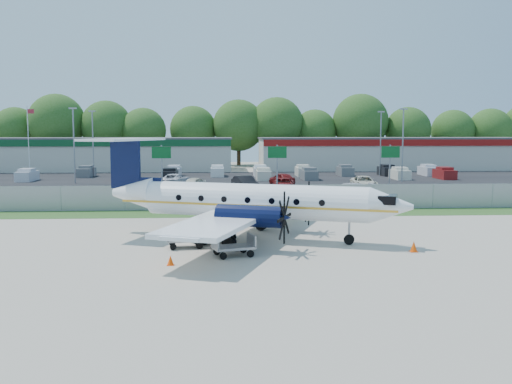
{
  "coord_description": "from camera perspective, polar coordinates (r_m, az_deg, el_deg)",
  "views": [
    {
      "loc": [
        -2.14,
        -31.45,
        6.33
      ],
      "look_at": [
        0.0,
        6.0,
        2.3
      ],
      "focal_mm": 40.0,
      "sensor_mm": 36.0,
      "label": 1
    }
  ],
  "objects": [
    {
      "name": "cone_nose",
      "position": [
        31.2,
        15.49,
        -5.29
      ],
      "size": [
        0.4,
        0.4,
        0.57
      ],
      "color": "#FF4E08",
      "rests_on": "ground"
    },
    {
      "name": "perimeter_fence",
      "position": [
        45.81,
        -0.57,
        -0.55
      ],
      "size": [
        120.0,
        0.06,
        1.99
      ],
      "color": "gray",
      "rests_on": "ground"
    },
    {
      "name": "building_west",
      "position": [
        96.03,
        -16.46,
        3.68
      ],
      "size": [
        46.4,
        12.4,
        5.24
      ],
      "color": "beige",
      "rests_on": "ground"
    },
    {
      "name": "light_pole_sw",
      "position": [
        81.44,
        -16.0,
        5.13
      ],
      "size": [
        0.9,
        0.35,
        9.09
      ],
      "color": "gray",
      "rests_on": "ground"
    },
    {
      "name": "sign_right",
      "position": [
        56.77,
        13.27,
        3.23
      ],
      "size": [
        1.8,
        0.26,
        5.0
      ],
      "color": "gray",
      "rests_on": "ground"
    },
    {
      "name": "road_car_east",
      "position": [
        55.66,
        23.49,
        -0.91
      ],
      "size": [
        4.88,
        2.98,
        1.32
      ],
      "primitive_type": "imported",
      "rotation": [
        0.0,
        0.0,
        1.84
      ],
      "color": "beige",
      "rests_on": "ground"
    },
    {
      "name": "parked_car_c",
      "position": [
        60.38,
        -1.11,
        0.11
      ],
      "size": [
        2.96,
        5.07,
        1.58
      ],
      "primitive_type": "imported",
      "rotation": [
        0.0,
        0.0,
        0.29
      ],
      "color": "black",
      "rests_on": "ground"
    },
    {
      "name": "baggage_cart_far",
      "position": [
        31.33,
        -7.06,
        -4.66
      ],
      "size": [
        2.15,
        1.47,
        1.05
      ],
      "color": "gray",
      "rests_on": "ground"
    },
    {
      "name": "building_east",
      "position": [
        97.65,
        13.51,
        3.79
      ],
      "size": [
        44.4,
        12.4,
        5.24
      ],
      "color": "beige",
      "rests_on": "ground"
    },
    {
      "name": "sign_mid",
      "position": [
        54.67,
        2.13,
        3.28
      ],
      "size": [
        1.8,
        0.26,
        5.0
      ],
      "color": "gray",
      "rests_on": "ground"
    },
    {
      "name": "cone_starboard_wing",
      "position": [
        41.16,
        4.82,
        -2.42
      ],
      "size": [
        0.34,
        0.34,
        0.48
      ],
      "color": "#FF4E08",
      "rests_on": "ground"
    },
    {
      "name": "aircraft",
      "position": [
        33.32,
        -0.76,
        -0.87
      ],
      "size": [
        19.07,
        18.56,
        5.87
      ],
      "color": "white",
      "rests_on": "ground"
    },
    {
      "name": "baggage_cart_near",
      "position": [
        29.01,
        -2.26,
        -5.47
      ],
      "size": [
        2.31,
        1.77,
        1.07
      ],
      "color": "gray",
      "rests_on": "ground"
    },
    {
      "name": "pushback_tug",
      "position": [
        32.87,
        -4.29,
        -3.88
      ],
      "size": [
        2.84,
        2.55,
        1.31
      ],
      "color": "white",
      "rests_on": "ground"
    },
    {
      "name": "road_car_mid",
      "position": [
        53.41,
        9.08,
        -0.75
      ],
      "size": [
        5.42,
        2.54,
        1.53
      ],
      "primitive_type": "imported",
      "rotation": [
        0.0,
        0.0,
        -1.49
      ],
      "color": "silver",
      "rests_on": "ground"
    },
    {
      "name": "far_parking_rows",
      "position": [
        76.74,
        -1.66,
        1.4
      ],
      "size": [
        56.0,
        10.0,
        1.6
      ],
      "primitive_type": null,
      "color": "gray",
      "rests_on": "ground"
    },
    {
      "name": "parked_car_d",
      "position": [
        60.68,
        2.78,
        0.14
      ],
      "size": [
        2.91,
        5.11,
        1.34
      ],
      "primitive_type": "imported",
      "rotation": [
        0.0,
        0.0,
        -0.15
      ],
      "color": "maroon",
      "rests_on": "ground"
    },
    {
      "name": "parked_car_b",
      "position": [
        61.25,
        -6.31,
        0.16
      ],
      "size": [
        3.12,
        4.41,
        1.39
      ],
      "primitive_type": "imported",
      "rotation": [
        0.0,
        0.0,
        -0.4
      ],
      "color": "beige",
      "rests_on": "ground"
    },
    {
      "name": "parked_car_f",
      "position": [
        66.2,
        -8.08,
        0.59
      ],
      "size": [
        3.6,
        5.64,
        1.45
      ],
      "primitive_type": "imported",
      "rotation": [
        0.0,
        0.0,
        2.9
      ],
      "color": "silver",
      "rests_on": "ground"
    },
    {
      "name": "cone_port_wing",
      "position": [
        27.45,
        -8.55,
        -6.79
      ],
      "size": [
        0.34,
        0.34,
        0.48
      ],
      "color": "#FF4E08",
      "rests_on": "ground"
    },
    {
      "name": "parking_lot",
      "position": [
        71.76,
        -1.55,
        1.08
      ],
      "size": [
        170.0,
        32.0,
        0.02
      ],
      "primitive_type": "cube",
      "color": "black",
      "rests_on": "ground"
    },
    {
      "name": "sign_left",
      "position": [
        54.74,
        -9.42,
        3.2
      ],
      "size": [
        1.8,
        0.26,
        5.0
      ],
      "color": "gray",
      "rests_on": "ground"
    },
    {
      "name": "road_car_west",
      "position": [
        52.46,
        -20.87,
        -1.2
      ],
      "size": [
        4.3,
        1.93,
        1.37
      ],
      "primitive_type": "imported",
      "rotation": [
        0.0,
        0.0,
        1.45
      ],
      "color": "silver",
      "rests_on": "ground"
    },
    {
      "name": "parked_car_g",
      "position": [
        67.25,
        2.6,
        0.73
      ],
      "size": [
        3.13,
        4.56,
        1.44
      ],
      "primitive_type": "imported",
      "rotation": [
        0.0,
        0.0,
        3.51
      ],
      "color": "maroon",
      "rests_on": "ground"
    },
    {
      "name": "access_road",
      "position": [
        50.89,
        -0.83,
        -1.0
      ],
      "size": [
        170.0,
        8.0,
        0.02
      ],
      "primitive_type": "cube",
      "color": "black",
      "rests_on": "ground"
    },
    {
      "name": "light_pole_se",
      "position": [
        82.49,
        12.35,
        5.23
      ],
      "size": [
        0.9,
        0.35,
        9.09
      ],
      "color": "gray",
      "rests_on": "ground"
    },
    {
      "name": "flagpole_east",
      "position": [
        91.12,
        -21.78,
        5.27
      ],
      "size": [
        1.06,
        0.12,
        10.0
      ],
      "color": "white",
      "rests_on": "ground"
    },
    {
      "name": "parked_car_e",
      "position": [
        62.95,
        10.72,
        0.25
      ],
      "size": [
        2.8,
        5.42,
        1.46
      ],
      "primitive_type": "imported",
      "rotation": [
        0.0,
        0.0,
        -0.07
      ],
      "color": "beige",
      "rests_on": "ground"
    },
    {
      "name": "parked_car_a",
      "position": [
        61.05,
        -11.39,
        0.06
      ],
      "size": [
        2.68,
        4.78,
        1.31
      ],
      "primitive_type": "imported",
      "rotation": [
        0.0,
        0.0,
        -0.2
      ],
      "color": "maroon",
      "rests_on": "ground"
    },
    {
      "name": "light_pole_nw",
      "position": [
        71.72,
        -17.76,
        4.97
      ],
      "size": [
        0.9,
        0.35,
        9.09
      ],
      "color": "gray",
      "rests_on": "ground"
    },
    {
      "name": "tree_line",
      "position": [
        105.66,
        -2.1,
        2.7
      ],
      "size": [
        112.0,
        6.0,
        14.0
      ],
      "primitive_type": null,
      "color": "#285118",
      "rests_on": "ground"
    },
    {
      "name": "grass_verge",
      "position": [
        43.96,
        -0.45,
        -2.14
      ],
      "size": [
        170.0,
        4.0,
        0.02
      ],
      "primitive_type": "cube",
      "color": "#2D561E",
      "rests_on": "ground"
    },
    {
      "name": "light_pole_ne",
      "position": [
        72.9,
        14.47,
        5.08
      ],
      "size": [
        0.9,
        0.35,
        9.09
      ],
      "color": "gray",
      "rests_on": "ground"
    },
    {
      "name": "ground",
      "position": [
        32.15,
        0.61,
        -5.22
      ],
      "size": [
        170.0,
        170.0,
        0.0
      ],
      "primitive_type": "plane",
      "color": "#B7AD9B",
      "rests_on": "ground"
    }
  ]
}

